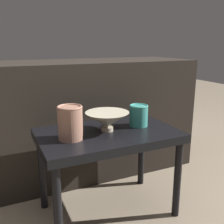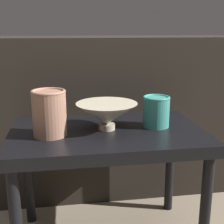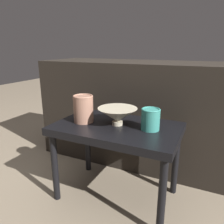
% 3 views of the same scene
% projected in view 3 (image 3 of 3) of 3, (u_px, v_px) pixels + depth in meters
% --- Properties ---
extents(ground_plane, '(8.00, 8.00, 0.00)m').
position_uv_depth(ground_plane, '(116.00, 195.00, 1.30)').
color(ground_plane, '#7F705B').
extents(table, '(0.67, 0.42, 0.44)m').
position_uv_depth(table, '(117.00, 135.00, 1.19)').
color(table, black).
rests_on(table, ground_plane).
extents(couch_backdrop, '(1.54, 0.50, 0.74)m').
position_uv_depth(couch_backdrop, '(145.00, 112.00, 1.64)').
color(couch_backdrop, black).
rests_on(couch_backdrop, ground_plane).
extents(bowl, '(0.21, 0.21, 0.09)m').
position_uv_depth(bowl, '(117.00, 115.00, 1.16)').
color(bowl, '#B2A88E').
rests_on(bowl, table).
extents(vase_textured_left, '(0.11, 0.11, 0.15)m').
position_uv_depth(vase_textured_left, '(83.00, 108.00, 1.20)').
color(vase_textured_left, '#996B56').
rests_on(vase_textured_left, table).
extents(vase_colorful_right, '(0.10, 0.10, 0.11)m').
position_uv_depth(vase_colorful_right, '(151.00, 119.00, 1.09)').
color(vase_colorful_right, teal).
rests_on(vase_colorful_right, table).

